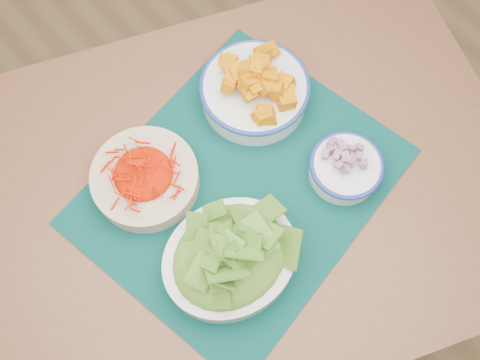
# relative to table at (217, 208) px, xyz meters

# --- Properties ---
(ground) EXTENTS (4.00, 4.00, 0.00)m
(ground) POSITION_rel_table_xyz_m (0.24, -0.32, -0.65)
(ground) COLOR #A98151
(ground) RESTS_ON ground
(table) EXTENTS (1.44, 1.20, 0.75)m
(table) POSITION_rel_table_xyz_m (0.00, 0.00, 0.00)
(table) COLOR brown
(table) RESTS_ON ground
(placemat) EXTENTS (0.66, 0.58, 0.00)m
(placemat) POSITION_rel_table_xyz_m (0.05, -0.02, 0.10)
(placemat) COLOR #022926
(placemat) RESTS_ON table
(carrot_bowl) EXTENTS (0.25, 0.25, 0.08)m
(carrot_bowl) POSITION_rel_table_xyz_m (-0.09, 0.10, 0.14)
(carrot_bowl) COLOR beige
(carrot_bowl) RESTS_ON placemat
(squash_bowl) EXTENTS (0.28, 0.28, 0.11)m
(squash_bowl) POSITION_rel_table_xyz_m (0.19, 0.11, 0.15)
(squash_bowl) COLOR white
(squash_bowl) RESTS_ON placemat
(lettuce_bowl) EXTENTS (0.28, 0.25, 0.12)m
(lettuce_bowl) POSITION_rel_table_xyz_m (-0.07, -0.13, 0.15)
(lettuce_bowl) COLOR silver
(lettuce_bowl) RESTS_ON placemat
(onion_bowl) EXTENTS (0.17, 0.17, 0.07)m
(onion_bowl) POSITION_rel_table_xyz_m (0.22, -0.13, 0.13)
(onion_bowl) COLOR white
(onion_bowl) RESTS_ON placemat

